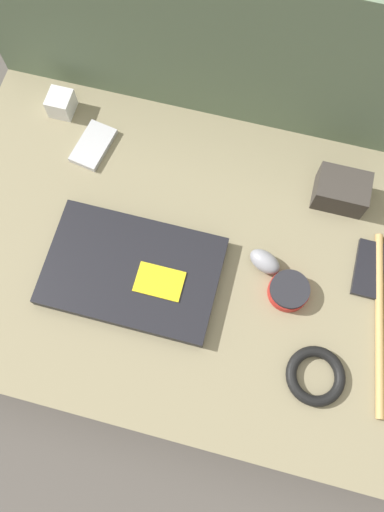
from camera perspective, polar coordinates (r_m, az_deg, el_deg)
name	(u,v)px	position (r m, az deg, el deg)	size (l,w,h in m)	color
ground_plane	(192,278)	(1.11, 0.00, -2.52)	(8.00, 8.00, 0.00)	#4C4742
couch_seat	(192,269)	(1.05, 0.00, -1.51)	(1.04, 0.67, 0.13)	#847A5B
couch_backrest	(246,44)	(1.10, 6.16, 22.92)	(1.04, 0.20, 0.49)	#60755B
laptop	(133,271)	(0.97, -6.79, -1.74)	(0.33, 0.22, 0.03)	black
computer_mouse	(265,262)	(0.97, 8.32, -0.63)	(0.07, 0.06, 0.04)	gray
speaker_puck	(289,291)	(0.97, 11.01, -3.91)	(0.08, 0.08, 0.03)	red
phone_silver	(93,145)	(1.11, -11.22, 12.30)	(0.08, 0.11, 0.01)	#B7B7BC
phone_black	(369,269)	(1.03, 19.57, -1.41)	(0.06, 0.12, 0.01)	black
camera_pouch	(341,191)	(1.05, 16.68, 7.16)	(0.10, 0.08, 0.06)	#38332D
charger_brick	(61,104)	(1.16, -14.73, 16.50)	(0.05, 0.05, 0.05)	silver
cable_coil	(316,376)	(0.95, 13.94, -13.16)	(0.11, 0.11, 0.02)	black
drumstick_pair	(384,322)	(1.01, 21.11, -7.06)	(0.08, 0.35, 0.01)	tan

